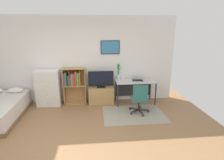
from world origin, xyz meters
TOP-DOWN VIEW (x-y plane):
  - ground_plane at (0.00, 0.00)m, footprint 7.20×7.20m
  - wall_back_with_posters at (0.01, 2.43)m, footprint 6.12×0.09m
  - area_rug at (1.56, 1.28)m, footprint 1.70×1.20m
  - dresser at (-0.92, 2.15)m, footprint 0.70×0.46m
  - bookshelf at (-0.16, 2.22)m, footprint 0.68×0.30m
  - tv_stand at (0.69, 2.17)m, footprint 0.79×0.41m
  - television at (0.69, 2.15)m, footprint 0.79×0.16m
  - desk at (1.76, 2.15)m, footprint 1.23×0.59m
  - office_chair at (1.72, 1.30)m, footprint 0.57×0.58m
  - laptop at (1.84, 2.12)m, footprint 0.40×0.43m
  - computer_mouse at (2.10, 1.98)m, footprint 0.06×0.10m
  - bamboo_vase at (1.25, 2.28)m, footprint 0.10×0.09m
  - wine_glass at (1.35, 1.98)m, footprint 0.07×0.07m

SIDE VIEW (x-z plane):
  - ground_plane at x=0.00m, z-range 0.00..0.00m
  - area_rug at x=1.56m, z-range 0.00..0.01m
  - tv_stand at x=0.69m, z-range 0.00..0.53m
  - office_chair at x=1.72m, z-range 0.03..0.89m
  - dresser at x=-0.92m, z-range 0.00..1.12m
  - desk at x=1.76m, z-range 0.23..0.97m
  - bookshelf at x=-0.16m, z-range 0.13..1.27m
  - computer_mouse at x=2.10m, z-range 0.74..0.77m
  - television at x=0.69m, z-range 0.53..1.05m
  - laptop at x=1.84m, z-range 0.72..0.88m
  - wine_glass at x=1.35m, z-range 0.78..0.96m
  - bamboo_vase at x=1.25m, z-range 0.76..1.27m
  - wall_back_with_posters at x=0.01m, z-range 0.00..2.70m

